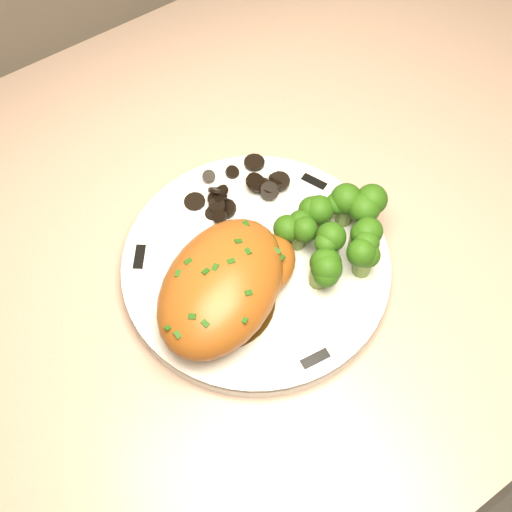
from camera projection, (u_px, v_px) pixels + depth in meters
counter at (173, 412)px, 1.01m from camera, size 2.13×0.70×1.04m
plate at (256, 266)px, 0.61m from camera, size 0.33×0.33×0.02m
rim_accent_0 at (314, 182)px, 0.65m from camera, size 0.02×0.03×0.00m
rim_accent_1 at (140, 257)px, 0.60m from camera, size 0.02×0.03×0.00m
rim_accent_2 at (315, 359)px, 0.55m from camera, size 0.03×0.01×0.00m
gravy_pool at (222, 301)px, 0.58m from camera, size 0.10×0.10×0.00m
chicken_breast at (226, 284)px, 0.56m from camera, size 0.18×0.16×0.06m
mushroom_pile at (235, 190)px, 0.64m from camera, size 0.08×0.06×0.02m
broccoli_florets at (338, 234)px, 0.59m from camera, size 0.10×0.09×0.04m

